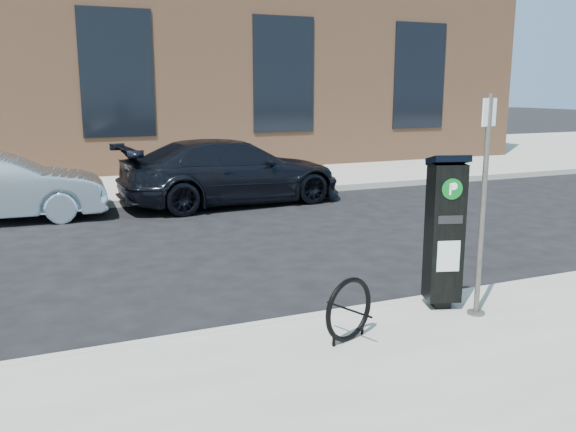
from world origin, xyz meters
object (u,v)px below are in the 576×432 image
sign_pole (483,209)px  car_dark (232,172)px  bike_rack (349,310)px  parking_kiosk (445,230)px

sign_pole → car_dark: (-0.19, 8.11, -0.60)m
sign_pole → bike_rack: (-1.65, -0.08, -0.88)m
sign_pole → bike_rack: sign_pole is taller
parking_kiosk → car_dark: bearing=107.1°
sign_pole → car_dark: sign_pole is taller
sign_pole → car_dark: 8.13m
sign_pole → bike_rack: size_ratio=3.69×
bike_rack → car_dark: 8.31m
bike_rack → car_dark: size_ratio=0.13×
parking_kiosk → car_dark: parking_kiosk is taller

